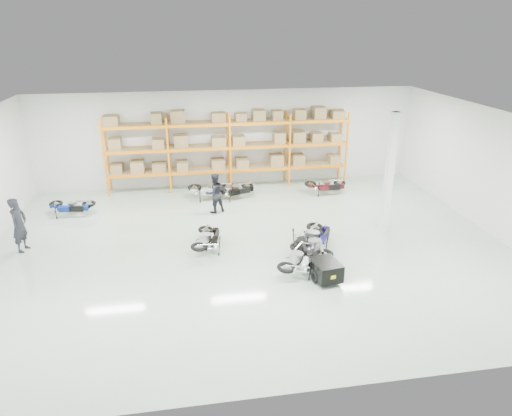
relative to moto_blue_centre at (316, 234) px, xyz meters
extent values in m
plane|color=#A8BBA9|center=(-2.20, 0.59, -0.57)|extent=(18.00, 18.00, 0.00)
plane|color=white|center=(-2.20, 0.59, 3.93)|extent=(18.00, 18.00, 0.00)
plane|color=silver|center=(-2.20, 7.59, 1.68)|extent=(18.00, 0.00, 18.00)
plane|color=silver|center=(-2.20, -6.41, 1.68)|extent=(18.00, 0.00, 18.00)
plane|color=silver|center=(6.80, 0.59, 1.68)|extent=(0.00, 14.00, 14.00)
cube|color=orange|center=(-7.80, 6.59, 1.18)|extent=(0.08, 0.08, 3.50)
cube|color=orange|center=(-7.80, 7.49, 1.18)|extent=(0.08, 0.08, 3.50)
cube|color=orange|center=(-5.00, 6.59, 1.18)|extent=(0.08, 0.08, 3.50)
cube|color=orange|center=(-5.00, 7.49, 1.18)|extent=(0.08, 0.08, 3.50)
cube|color=orange|center=(-2.20, 6.59, 1.18)|extent=(0.08, 0.08, 3.50)
cube|color=orange|center=(-2.20, 7.49, 1.18)|extent=(0.08, 0.08, 3.50)
cube|color=orange|center=(0.60, 6.59, 1.18)|extent=(0.08, 0.08, 3.50)
cube|color=orange|center=(0.60, 7.49, 1.18)|extent=(0.08, 0.08, 3.50)
cube|color=orange|center=(3.40, 6.59, 1.18)|extent=(0.08, 0.08, 3.50)
cube|color=orange|center=(3.40, 7.49, 1.18)|extent=(0.08, 0.08, 3.50)
cube|color=orange|center=(-6.40, 6.59, 0.33)|extent=(2.70, 0.08, 0.12)
cube|color=orange|center=(-6.40, 7.49, 0.33)|extent=(2.70, 0.08, 0.12)
cube|color=#987B4E|center=(-6.40, 7.04, 0.40)|extent=(2.68, 0.88, 0.02)
cube|color=#987B4E|center=(-6.40, 7.04, 0.63)|extent=(2.40, 0.70, 0.44)
cube|color=orange|center=(-3.60, 6.59, 0.33)|extent=(2.70, 0.08, 0.12)
cube|color=orange|center=(-3.60, 7.49, 0.33)|extent=(2.70, 0.08, 0.12)
cube|color=#987B4E|center=(-3.60, 7.04, 0.40)|extent=(2.68, 0.88, 0.02)
cube|color=#987B4E|center=(-3.60, 7.04, 0.63)|extent=(2.40, 0.70, 0.44)
cube|color=orange|center=(-0.80, 6.59, 0.33)|extent=(2.70, 0.08, 0.12)
cube|color=orange|center=(-0.80, 7.49, 0.33)|extent=(2.70, 0.08, 0.12)
cube|color=#987B4E|center=(-0.80, 7.04, 0.40)|extent=(2.68, 0.88, 0.02)
cube|color=#987B4E|center=(-0.80, 7.04, 0.63)|extent=(2.40, 0.70, 0.44)
cube|color=orange|center=(2.00, 6.59, 0.33)|extent=(2.70, 0.08, 0.12)
cube|color=orange|center=(2.00, 7.49, 0.33)|extent=(2.70, 0.08, 0.12)
cube|color=#987B4E|center=(2.00, 7.04, 0.40)|extent=(2.68, 0.88, 0.02)
cube|color=#987B4E|center=(2.00, 7.04, 0.63)|extent=(2.40, 0.70, 0.44)
cube|color=orange|center=(-6.40, 6.59, 1.43)|extent=(2.70, 0.08, 0.12)
cube|color=orange|center=(-6.40, 7.49, 1.43)|extent=(2.70, 0.08, 0.12)
cube|color=#987B4E|center=(-6.40, 7.04, 1.50)|extent=(2.68, 0.88, 0.02)
cube|color=#987B4E|center=(-6.40, 7.04, 1.73)|extent=(2.40, 0.70, 0.44)
cube|color=orange|center=(-3.60, 6.59, 1.43)|extent=(2.70, 0.08, 0.12)
cube|color=orange|center=(-3.60, 7.49, 1.43)|extent=(2.70, 0.08, 0.12)
cube|color=#987B4E|center=(-3.60, 7.04, 1.50)|extent=(2.68, 0.88, 0.02)
cube|color=#987B4E|center=(-3.60, 7.04, 1.73)|extent=(2.40, 0.70, 0.44)
cube|color=orange|center=(-0.80, 6.59, 1.43)|extent=(2.70, 0.08, 0.12)
cube|color=orange|center=(-0.80, 7.49, 1.43)|extent=(2.70, 0.08, 0.12)
cube|color=#987B4E|center=(-0.80, 7.04, 1.50)|extent=(2.68, 0.88, 0.02)
cube|color=#987B4E|center=(-0.80, 7.04, 1.73)|extent=(2.40, 0.70, 0.44)
cube|color=orange|center=(2.00, 6.59, 1.43)|extent=(2.70, 0.08, 0.12)
cube|color=orange|center=(2.00, 7.49, 1.43)|extent=(2.70, 0.08, 0.12)
cube|color=#987B4E|center=(2.00, 7.04, 1.50)|extent=(2.68, 0.88, 0.02)
cube|color=#987B4E|center=(2.00, 7.04, 1.73)|extent=(2.40, 0.70, 0.44)
cube|color=orange|center=(-6.40, 6.59, 2.53)|extent=(2.70, 0.08, 0.12)
cube|color=orange|center=(-6.40, 7.49, 2.53)|extent=(2.70, 0.08, 0.12)
cube|color=#987B4E|center=(-6.40, 7.04, 2.60)|extent=(2.68, 0.88, 0.02)
cube|color=#987B4E|center=(-6.40, 7.04, 2.83)|extent=(2.40, 0.70, 0.44)
cube|color=orange|center=(-3.60, 6.59, 2.53)|extent=(2.70, 0.08, 0.12)
cube|color=orange|center=(-3.60, 7.49, 2.53)|extent=(2.70, 0.08, 0.12)
cube|color=#987B4E|center=(-3.60, 7.04, 2.60)|extent=(2.68, 0.88, 0.02)
cube|color=#987B4E|center=(-3.60, 7.04, 2.83)|extent=(2.40, 0.70, 0.44)
cube|color=orange|center=(-0.80, 6.59, 2.53)|extent=(2.70, 0.08, 0.12)
cube|color=orange|center=(-0.80, 7.49, 2.53)|extent=(2.70, 0.08, 0.12)
cube|color=#987B4E|center=(-0.80, 7.04, 2.60)|extent=(2.68, 0.88, 0.02)
cube|color=#987B4E|center=(-0.80, 7.04, 2.83)|extent=(2.40, 0.70, 0.44)
cube|color=orange|center=(2.00, 6.59, 2.53)|extent=(2.70, 0.08, 0.12)
cube|color=orange|center=(2.00, 7.49, 2.53)|extent=(2.70, 0.08, 0.12)
cube|color=#987B4E|center=(2.00, 7.04, 2.60)|extent=(2.68, 0.88, 0.02)
cube|color=#987B4E|center=(2.00, 7.04, 2.83)|extent=(2.40, 0.70, 0.44)
cube|color=white|center=(3.00, 1.09, 1.68)|extent=(0.25, 0.25, 4.50)
cube|color=black|center=(-0.28, -2.11, -0.18)|extent=(0.89, 1.05, 0.55)
cube|color=yellow|center=(-0.28, -2.58, -0.18)|extent=(0.16, 0.05, 0.11)
torus|color=black|center=(-0.66, -2.11, -0.37)|extent=(0.08, 0.38, 0.38)
torus|color=black|center=(0.10, -2.11, -0.37)|extent=(0.08, 0.38, 0.38)
cylinder|color=black|center=(-0.28, -1.46, -0.13)|extent=(0.18, 0.89, 0.04)
imported|color=#22212A|center=(-10.00, 1.57, 0.39)|extent=(0.61, 0.79, 1.93)
imported|color=black|center=(-3.16, 3.97, 0.26)|extent=(0.99, 0.89, 1.67)
camera|label=1|loc=(-4.34, -13.70, 6.74)|focal=32.00mm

